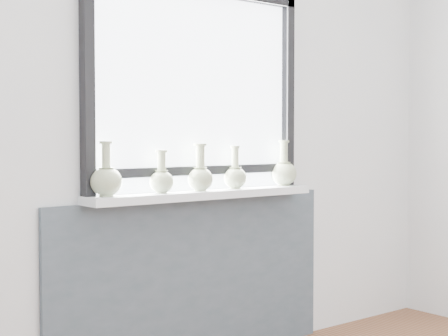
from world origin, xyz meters
TOP-DOWN VIEW (x-y plane):
  - back_wall at (0.00, 1.81)m, footprint 3.60×0.02m
  - apron_panel at (0.00, 1.78)m, footprint 1.70×0.03m
  - windowsill at (0.00, 1.71)m, footprint 1.32×0.18m
  - window at (0.00, 1.77)m, footprint 1.30×0.06m
  - vase_a at (-0.56, 1.71)m, footprint 0.15×0.15m
  - vase_b at (-0.26, 1.71)m, footprint 0.12×0.12m
  - vase_c at (-0.03, 1.70)m, footprint 0.13×0.13m
  - vase_d at (0.20, 1.71)m, footprint 0.12×0.12m
  - vase_e at (0.56, 1.72)m, footprint 0.14×0.14m

SIDE VIEW (x-z plane):
  - apron_panel at x=0.00m, z-range 0.00..0.86m
  - windowsill at x=0.00m, z-range 0.86..0.90m
  - vase_b at x=-0.26m, z-range 0.86..1.07m
  - vase_d at x=0.20m, z-range 0.86..1.08m
  - vase_c at x=-0.03m, z-range 0.86..1.10m
  - vase_e at x=0.56m, z-range 0.85..1.11m
  - vase_a at x=-0.56m, z-range 0.85..1.11m
  - back_wall at x=0.00m, z-range 0.00..2.60m
  - window at x=0.00m, z-range 0.92..1.97m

